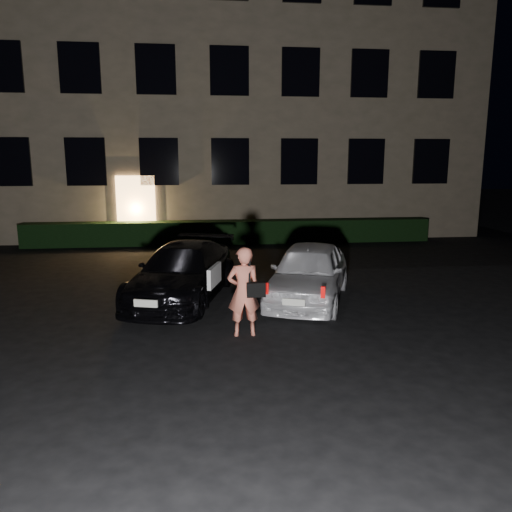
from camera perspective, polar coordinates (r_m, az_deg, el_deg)
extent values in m
plane|color=black|center=(8.55, 1.87, -10.46)|extent=(80.00, 80.00, 0.00)
cube|color=#685D4A|center=(23.07, -3.70, 18.26)|extent=(20.00, 8.00, 12.00)
cube|color=#EEAD64|center=(19.04, -13.52, 5.15)|extent=(1.40, 0.10, 2.50)
cube|color=black|center=(19.94, -26.29, 9.62)|extent=(1.40, 0.10, 1.70)
cube|color=black|center=(19.23, -18.87, 10.15)|extent=(1.40, 0.10, 1.70)
cube|color=black|center=(18.86, -11.01, 10.53)|extent=(1.40, 0.10, 1.70)
cube|color=black|center=(18.84, -2.96, 10.71)|extent=(1.40, 0.10, 1.70)
cube|color=black|center=(19.18, 4.96, 10.70)|extent=(1.40, 0.10, 1.70)
cube|color=black|center=(19.85, 12.46, 10.49)|extent=(1.40, 0.10, 1.70)
cube|color=black|center=(20.83, 19.35, 10.15)|extent=(1.40, 0.10, 1.70)
cube|color=black|center=(20.17, -27.11, 18.71)|extent=(1.40, 0.10, 1.70)
cube|color=black|center=(19.47, -19.50, 19.59)|extent=(1.40, 0.10, 1.70)
cube|color=black|center=(19.10, -11.38, 20.16)|extent=(1.40, 0.10, 1.70)
cube|color=black|center=(19.08, -3.06, 20.37)|extent=(1.40, 0.10, 1.70)
cube|color=black|center=(19.42, 5.12, 20.18)|extent=(1.40, 0.10, 1.70)
cube|color=black|center=(20.08, 12.87, 19.65)|extent=(1.40, 0.10, 1.70)
cube|color=black|center=(21.05, 19.95, 18.88)|extent=(1.40, 0.10, 1.70)
cube|color=black|center=(18.60, -2.80, 2.75)|extent=(15.00, 0.70, 0.85)
imported|color=black|center=(11.34, -8.35, -1.85)|extent=(2.84, 4.56, 1.23)
cube|color=white|center=(10.32, -4.78, -2.24)|extent=(0.32, 0.87, 0.41)
cube|color=silver|center=(9.36, -12.48, -5.30)|extent=(0.44, 0.16, 0.14)
imported|color=white|center=(11.15, 6.04, -1.87)|extent=(2.78, 4.09, 1.29)
cube|color=red|center=(9.50, 1.19, -3.74)|extent=(0.09, 0.07, 0.22)
cube|color=red|center=(9.32, 7.67, -4.13)|extent=(0.09, 0.07, 0.22)
cube|color=silver|center=(9.41, 4.33, -5.28)|extent=(0.42, 0.19, 0.13)
imported|color=#D77059|center=(8.88, -1.41, -4.09)|extent=(0.61, 0.42, 1.62)
cube|color=black|center=(8.79, -0.01, -3.85)|extent=(0.34, 0.16, 0.26)
cube|color=black|center=(8.72, -0.76, -1.49)|extent=(0.04, 0.06, 0.50)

